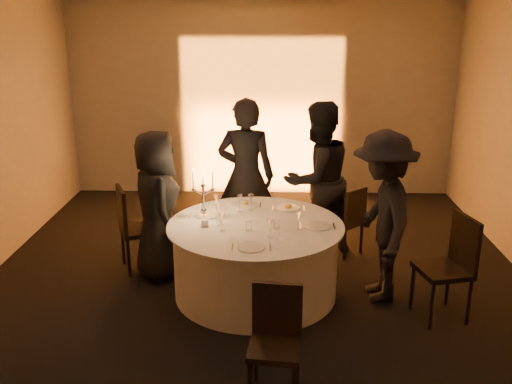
{
  "coord_description": "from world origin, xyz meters",
  "views": [
    {
      "loc": [
        0.15,
        -5.4,
        2.84
      ],
      "look_at": [
        0.0,
        0.2,
        1.05
      ],
      "focal_mm": 40.0,
      "sensor_mm": 36.0,
      "label": 1
    }
  ],
  "objects_px": {
    "guest_right": "(382,217)",
    "guest_left": "(157,205)",
    "chair_back_left": "(245,208)",
    "chair_left": "(133,224)",
    "guest_back_left": "(246,176)",
    "candelabra": "(203,198)",
    "guest_back_right": "(317,180)",
    "chair_right": "(452,261)",
    "coffee_cup": "(205,223)",
    "banquet_table": "(255,259)",
    "chair_front": "(276,335)",
    "chair_back_right": "(348,218)"
  },
  "relations": [
    {
      "from": "guest_right",
      "to": "guest_left",
      "type": "bearing_deg",
      "value": -102.52
    },
    {
      "from": "chair_back_left",
      "to": "guest_left",
      "type": "relative_size",
      "value": 0.52
    },
    {
      "from": "chair_left",
      "to": "guest_back_left",
      "type": "relative_size",
      "value": 0.52
    },
    {
      "from": "candelabra",
      "to": "guest_back_right",
      "type": "bearing_deg",
      "value": 34.17
    },
    {
      "from": "chair_right",
      "to": "coffee_cup",
      "type": "height_order",
      "value": "chair_right"
    },
    {
      "from": "banquet_table",
      "to": "chair_front",
      "type": "height_order",
      "value": "chair_front"
    },
    {
      "from": "chair_left",
      "to": "guest_back_left",
      "type": "distance_m",
      "value": 1.44
    },
    {
      "from": "chair_right",
      "to": "chair_front",
      "type": "relative_size",
      "value": 1.16
    },
    {
      "from": "chair_back_left",
      "to": "guest_back_right",
      "type": "bearing_deg",
      "value": 169.21
    },
    {
      "from": "chair_left",
      "to": "guest_left",
      "type": "xyz_separation_m",
      "value": [
        0.31,
        -0.13,
        0.27
      ]
    },
    {
      "from": "chair_front",
      "to": "chair_back_left",
      "type": "bearing_deg",
      "value": 103.58
    },
    {
      "from": "guest_left",
      "to": "guest_back_right",
      "type": "relative_size",
      "value": 0.88
    },
    {
      "from": "chair_back_right",
      "to": "guest_back_right",
      "type": "bearing_deg",
      "value": -50.69
    },
    {
      "from": "chair_left",
      "to": "candelabra",
      "type": "relative_size",
      "value": 1.71
    },
    {
      "from": "guest_back_left",
      "to": "candelabra",
      "type": "relative_size",
      "value": 3.28
    },
    {
      "from": "coffee_cup",
      "to": "chair_right",
      "type": "bearing_deg",
      "value": -8.73
    },
    {
      "from": "banquet_table",
      "to": "guest_right",
      "type": "xyz_separation_m",
      "value": [
        1.27,
        -0.04,
        0.49
      ]
    },
    {
      "from": "chair_back_left",
      "to": "chair_front",
      "type": "relative_size",
      "value": 0.97
    },
    {
      "from": "banquet_table",
      "to": "chair_left",
      "type": "distance_m",
      "value": 1.5
    },
    {
      "from": "guest_right",
      "to": "coffee_cup",
      "type": "height_order",
      "value": "guest_right"
    },
    {
      "from": "banquet_table",
      "to": "chair_back_left",
      "type": "bearing_deg",
      "value": 97.34
    },
    {
      "from": "banquet_table",
      "to": "guest_back_right",
      "type": "distance_m",
      "value": 1.39
    },
    {
      "from": "guest_right",
      "to": "candelabra",
      "type": "xyz_separation_m",
      "value": [
        -1.82,
        0.25,
        0.1
      ]
    },
    {
      "from": "guest_back_left",
      "to": "banquet_table",
      "type": "bearing_deg",
      "value": 104.48
    },
    {
      "from": "chair_back_left",
      "to": "guest_left",
      "type": "distance_m",
      "value": 1.34
    },
    {
      "from": "chair_right",
      "to": "coffee_cup",
      "type": "xyz_separation_m",
      "value": [
        -2.38,
        0.37,
        0.22
      ]
    },
    {
      "from": "banquet_table",
      "to": "guest_right",
      "type": "relative_size",
      "value": 1.03
    },
    {
      "from": "chair_front",
      "to": "candelabra",
      "type": "distance_m",
      "value": 2.04
    },
    {
      "from": "chair_left",
      "to": "chair_front",
      "type": "relative_size",
      "value": 1.12
    },
    {
      "from": "chair_back_left",
      "to": "guest_back_left",
      "type": "distance_m",
      "value": 0.5
    },
    {
      "from": "guest_left",
      "to": "coffee_cup",
      "type": "distance_m",
      "value": 0.74
    },
    {
      "from": "chair_back_left",
      "to": "chair_right",
      "type": "xyz_separation_m",
      "value": [
        2.04,
        -1.77,
        0.1
      ]
    },
    {
      "from": "guest_right",
      "to": "chair_back_left",
      "type": "bearing_deg",
      "value": -135.38
    },
    {
      "from": "chair_front",
      "to": "candelabra",
      "type": "relative_size",
      "value": 1.52
    },
    {
      "from": "banquet_table",
      "to": "guest_left",
      "type": "relative_size",
      "value": 1.09
    },
    {
      "from": "banquet_table",
      "to": "candelabra",
      "type": "relative_size",
      "value": 3.12
    },
    {
      "from": "chair_back_right",
      "to": "guest_right",
      "type": "bearing_deg",
      "value": 55.88
    },
    {
      "from": "chair_back_left",
      "to": "guest_back_right",
      "type": "height_order",
      "value": "guest_back_right"
    },
    {
      "from": "chair_left",
      "to": "guest_left",
      "type": "bearing_deg",
      "value": -135.81
    },
    {
      "from": "coffee_cup",
      "to": "guest_left",
      "type": "bearing_deg",
      "value": 140.38
    },
    {
      "from": "chair_front",
      "to": "guest_back_left",
      "type": "height_order",
      "value": "guest_back_left"
    },
    {
      "from": "chair_back_right",
      "to": "guest_back_right",
      "type": "height_order",
      "value": "guest_back_right"
    },
    {
      "from": "guest_back_right",
      "to": "candelabra",
      "type": "relative_size",
      "value": 3.23
    },
    {
      "from": "chair_left",
      "to": "guest_back_left",
      "type": "xyz_separation_m",
      "value": [
        1.25,
        0.62,
        0.39
      ]
    },
    {
      "from": "chair_right",
      "to": "guest_back_right",
      "type": "bearing_deg",
      "value": -155.84
    },
    {
      "from": "chair_back_right",
      "to": "coffee_cup",
      "type": "bearing_deg",
      "value": -9.83
    },
    {
      "from": "chair_front",
      "to": "guest_right",
      "type": "bearing_deg",
      "value": 62.4
    },
    {
      "from": "chair_right",
      "to": "guest_back_left",
      "type": "height_order",
      "value": "guest_back_left"
    },
    {
      "from": "guest_right",
      "to": "chair_right",
      "type": "bearing_deg",
      "value": 55.66
    },
    {
      "from": "coffee_cup",
      "to": "candelabra",
      "type": "xyz_separation_m",
      "value": [
        -0.04,
        0.28,
        0.17
      ]
    }
  ]
}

